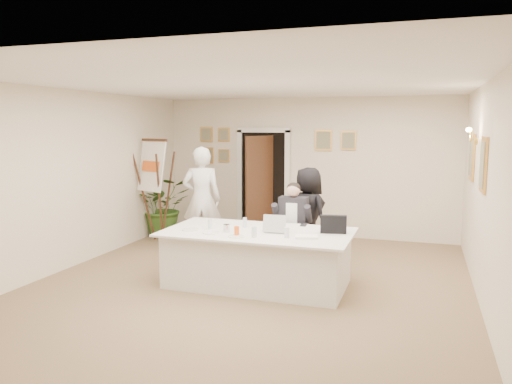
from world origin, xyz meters
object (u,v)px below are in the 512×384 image
at_px(standing_man, 202,199).
at_px(paper_stack, 306,237).
at_px(potted_palm, 164,206).
at_px(steel_jug, 227,228).
at_px(conference_table, 258,258).
at_px(flip_chart, 157,196).
at_px(laptop, 277,222).
at_px(standing_woman, 308,215).
at_px(laptop_bag, 333,224).
at_px(oj_glass, 237,231).
at_px(seated_man, 293,226).

height_order(standing_man, paper_stack, standing_man).
height_order(potted_palm, steel_jug, potted_palm).
relative_size(conference_table, flip_chart, 1.34).
relative_size(conference_table, steel_jug, 23.83).
relative_size(potted_palm, laptop, 3.49).
height_order(standing_woman, laptop_bag, standing_woman).
relative_size(laptop_bag, oj_glass, 2.73).
bearing_deg(laptop_bag, potted_palm, 139.27).
bearing_deg(potted_palm, laptop, -37.86).
xyz_separation_m(standing_woman, potted_palm, (-3.23, 1.02, -0.18)).
bearing_deg(paper_stack, potted_palm, 143.44).
bearing_deg(oj_glass, laptop_bag, 25.96).
xyz_separation_m(seated_man, paper_stack, (0.48, -1.13, 0.10)).
xyz_separation_m(flip_chart, standing_woman, (3.08, -0.49, -0.12)).
distance_m(standing_man, potted_palm, 1.59).
bearing_deg(flip_chart, laptop_bag, -24.96).
xyz_separation_m(paper_stack, steel_jug, (-1.13, -0.00, 0.04)).
relative_size(flip_chart, paper_stack, 6.67).
height_order(seated_man, paper_stack, seated_man).
bearing_deg(standing_man, steel_jug, 105.18).
relative_size(flip_chart, laptop, 5.69).
bearing_deg(standing_man, standing_woman, 157.79).
bearing_deg(potted_palm, seated_man, -26.21).
height_order(laptop_bag, oj_glass, laptop_bag).
height_order(laptop_bag, steel_jug, laptop_bag).
bearing_deg(oj_glass, standing_man, 125.84).
bearing_deg(laptop, seated_man, 86.80).
distance_m(standing_man, laptop, 2.37).
height_order(seated_man, oj_glass, seated_man).
height_order(seated_man, standing_woman, standing_woman).
height_order(potted_palm, laptop, potted_palm).
xyz_separation_m(seated_man, flip_chart, (-2.95, 1.00, 0.21)).
height_order(flip_chart, laptop, flip_chart).
distance_m(potted_palm, laptop_bag, 4.48).
bearing_deg(potted_palm, steel_jug, -47.32).
xyz_separation_m(flip_chart, laptop, (2.95, -1.88, 0.01)).
bearing_deg(laptop, standing_man, 137.40).
bearing_deg(standing_man, paper_stack, 124.04).
bearing_deg(laptop, flip_chart, 144.37).
distance_m(laptop_bag, oj_glass, 1.33).
relative_size(standing_man, standing_woman, 1.19).
bearing_deg(flip_chart, conference_table, -35.61).
xyz_separation_m(laptop, oj_glass, (-0.43, -0.43, -0.07)).
height_order(standing_man, potted_palm, standing_man).
height_order(seated_man, laptop, seated_man).
bearing_deg(laptop_bag, seated_man, 125.74).
xyz_separation_m(laptop, steel_jug, (-0.65, -0.24, -0.08)).
height_order(conference_table, seated_man, seated_man).
relative_size(standing_woman, paper_stack, 5.36).
height_order(potted_palm, laptop_bag, potted_palm).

